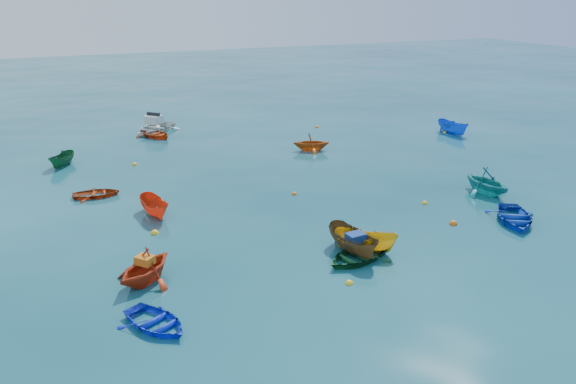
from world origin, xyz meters
name	(u,v)px	position (x,y,z in m)	size (l,w,h in m)	color
ground	(330,235)	(0.00, 0.00, 0.00)	(160.00, 160.00, 0.00)	#093843
dinghy_blue_sw	(156,327)	(-8.74, -4.35, 0.00)	(1.90, 2.66, 0.55)	#102AD0
sampan_brown_mid	(353,253)	(0.03, -2.05, 0.00)	(1.17, 3.12, 1.21)	brown
dinghy_blue_se	(514,222)	(8.87, -2.11, 0.00)	(2.36, 3.30, 0.68)	#0D37AD
dinghy_orange_w	(146,281)	(-8.53, -1.09, 0.00)	(2.38, 2.77, 1.46)	red
sampan_yellow_mid	(365,251)	(0.62, -2.05, 0.00)	(1.04, 2.75, 1.07)	gold
dinghy_green_e	(357,260)	(-0.16, -2.72, 0.00)	(2.13, 2.98, 0.62)	#104724
dinghy_cyan_se	(485,193)	(10.37, 1.61, 0.00)	(2.55, 2.96, 1.56)	teal
dinghy_red_nw	(97,196)	(-9.40, 9.43, 0.00)	(1.76, 2.47, 0.51)	#A8350E
sampan_orange_n	(156,215)	(-6.97, 5.48, 0.00)	(1.03, 2.74, 1.06)	red
sampan_blue_far	(452,134)	(17.28, 13.18, 0.00)	(1.11, 2.96, 1.14)	blue
dinghy_red_far	(155,137)	(-4.13, 21.06, 0.00)	(2.11, 2.94, 0.61)	#B1390E
dinghy_orange_far	(311,150)	(5.20, 13.16, 0.00)	(2.13, 2.47, 1.30)	#BC5111
sampan_green_far	(63,166)	(-10.87, 16.01, 0.00)	(0.92, 2.45, 0.95)	#135229
motorboat_white	(155,132)	(-3.87, 22.68, 0.00)	(2.94, 4.11, 1.45)	silver
tarp_blue_a	(356,237)	(0.05, -2.20, 0.79)	(0.76, 0.57, 0.37)	navy
tarp_orange_a	(145,260)	(-8.49, -1.06, 0.89)	(0.66, 0.50, 0.32)	orange
buoy_ye_a	(349,284)	(-1.39, -4.32, 0.00)	(0.31, 0.31, 0.31)	yellow
buoy_or_b	(453,224)	(5.97, -1.23, 0.00)	(0.38, 0.38, 0.38)	#D85C0B
buoy_ye_b	(155,234)	(-7.41, 3.26, 0.00)	(0.38, 0.38, 0.38)	yellow
buoy_or_c	(294,194)	(0.59, 5.52, 0.00)	(0.29, 0.29, 0.29)	orange
buoy_ye_c	(424,204)	(6.34, 1.58, 0.00)	(0.31, 0.31, 0.31)	yellow
buoy_or_d	(504,191)	(11.58, 1.48, 0.00)	(0.31, 0.31, 0.31)	orange
buoy_ye_d	(135,165)	(-6.65, 14.43, 0.00)	(0.34, 0.34, 0.34)	gold
buoy_or_e	(317,127)	(8.50, 19.11, 0.00)	(0.31, 0.31, 0.31)	orange
buoy_ye_e	(445,133)	(16.96, 13.66, 0.00)	(0.29, 0.29, 0.29)	yellow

